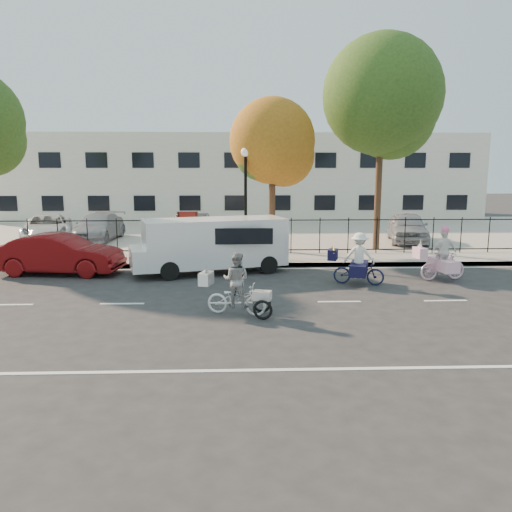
{
  "coord_description": "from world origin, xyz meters",
  "views": [
    {
      "loc": [
        0.2,
        -13.34,
        3.65
      ],
      "look_at": [
        0.72,
        1.2,
        1.1
      ],
      "focal_mm": 35.0,
      "sensor_mm": 36.0,
      "label": 1
    }
  ],
  "objects_px": {
    "zebra_trike": "(237,291)",
    "lot_car_b": "(47,228)",
    "lot_car_d": "(408,227)",
    "lamppost": "(246,182)",
    "lot_car_a": "(98,227)",
    "unicorn_bike": "(442,260)",
    "red_sedan": "(60,254)",
    "bull_bike": "(358,264)",
    "lot_car_c": "(191,228)",
    "white_van": "(212,243)"
  },
  "relations": [
    {
      "from": "bull_bike",
      "to": "lot_car_a",
      "type": "xyz_separation_m",
      "value": [
        -10.75,
        9.32,
        0.14
      ]
    },
    {
      "from": "unicorn_bike",
      "to": "lot_car_c",
      "type": "relative_size",
      "value": 0.44
    },
    {
      "from": "lamppost",
      "to": "red_sedan",
      "type": "xyz_separation_m",
      "value": [
        -6.54,
        -2.75,
        -2.4
      ]
    },
    {
      "from": "bull_bike",
      "to": "lot_car_a",
      "type": "relative_size",
      "value": 0.41
    },
    {
      "from": "lot_car_a",
      "to": "zebra_trike",
      "type": "bearing_deg",
      "value": -57.75
    },
    {
      "from": "lot_car_a",
      "to": "lamppost",
      "type": "bearing_deg",
      "value": -29.11
    },
    {
      "from": "lot_car_b",
      "to": "white_van",
      "type": "bearing_deg",
      "value": -56.56
    },
    {
      "from": "lamppost",
      "to": "lot_car_b",
      "type": "relative_size",
      "value": 0.91
    },
    {
      "from": "lot_car_b",
      "to": "lot_car_c",
      "type": "distance_m",
      "value": 7.0
    },
    {
      "from": "lot_car_b",
      "to": "lot_car_d",
      "type": "bearing_deg",
      "value": -19.43
    },
    {
      "from": "white_van",
      "to": "lot_car_c",
      "type": "xyz_separation_m",
      "value": [
        -1.34,
        6.33,
        -0.22
      ]
    },
    {
      "from": "unicorn_bike",
      "to": "lot_car_b",
      "type": "bearing_deg",
      "value": 53.65
    },
    {
      "from": "lot_car_a",
      "to": "lot_car_b",
      "type": "bearing_deg",
      "value": -167.29
    },
    {
      "from": "zebra_trike",
      "to": "lot_car_a",
      "type": "xyz_separation_m",
      "value": [
        -6.89,
        12.52,
        0.19
      ]
    },
    {
      "from": "red_sedan",
      "to": "lot_car_d",
      "type": "xyz_separation_m",
      "value": [
        14.41,
        6.24,
        0.16
      ]
    },
    {
      "from": "unicorn_bike",
      "to": "lot_car_d",
      "type": "bearing_deg",
      "value": -19.14
    },
    {
      "from": "lamppost",
      "to": "white_van",
      "type": "bearing_deg",
      "value": -115.29
    },
    {
      "from": "bull_bike",
      "to": "red_sedan",
      "type": "distance_m",
      "value": 10.24
    },
    {
      "from": "red_sedan",
      "to": "lot_car_d",
      "type": "height_order",
      "value": "lot_car_d"
    },
    {
      "from": "lamppost",
      "to": "lot_car_b",
      "type": "bearing_deg",
      "value": 156.07
    },
    {
      "from": "white_van",
      "to": "lamppost",
      "type": "bearing_deg",
      "value": 48.76
    },
    {
      "from": "lamppost",
      "to": "red_sedan",
      "type": "bearing_deg",
      "value": -157.2
    },
    {
      "from": "zebra_trike",
      "to": "lot_car_c",
      "type": "bearing_deg",
      "value": 26.79
    },
    {
      "from": "lot_car_d",
      "to": "lamppost",
      "type": "bearing_deg",
      "value": -143.55
    },
    {
      "from": "lot_car_a",
      "to": "bull_bike",
      "type": "bearing_deg",
      "value": -37.49
    },
    {
      "from": "bull_bike",
      "to": "lot_car_a",
      "type": "distance_m",
      "value": 14.23
    },
    {
      "from": "zebra_trike",
      "to": "lot_car_b",
      "type": "distance_m",
      "value": 15.24
    },
    {
      "from": "lot_car_a",
      "to": "lot_car_d",
      "type": "xyz_separation_m",
      "value": [
        15.11,
        -1.13,
        0.07
      ]
    },
    {
      "from": "lot_car_a",
      "to": "lot_car_c",
      "type": "distance_m",
      "value": 4.76
    },
    {
      "from": "lamppost",
      "to": "unicorn_bike",
      "type": "xyz_separation_m",
      "value": [
        6.44,
        -4.18,
        -2.44
      ]
    },
    {
      "from": "unicorn_bike",
      "to": "lot_car_b",
      "type": "height_order",
      "value": "unicorn_bike"
    },
    {
      "from": "bull_bike",
      "to": "lot_car_c",
      "type": "xyz_separation_m",
      "value": [
        -6.09,
        8.39,
        0.17
      ]
    },
    {
      "from": "lot_car_d",
      "to": "lot_car_b",
      "type": "bearing_deg",
      "value": -169.95
    },
    {
      "from": "lamppost",
      "to": "zebra_trike",
      "type": "bearing_deg",
      "value": -92.56
    },
    {
      "from": "red_sedan",
      "to": "lot_car_d",
      "type": "distance_m",
      "value": 15.7
    },
    {
      "from": "lamppost",
      "to": "bull_bike",
      "type": "height_order",
      "value": "lamppost"
    },
    {
      "from": "red_sedan",
      "to": "lot_car_d",
      "type": "relative_size",
      "value": 1.02
    },
    {
      "from": "red_sedan",
      "to": "lot_car_b",
      "type": "xyz_separation_m",
      "value": [
        -3.02,
        6.99,
        0.1
      ]
    },
    {
      "from": "lamppost",
      "to": "unicorn_bike",
      "type": "height_order",
      "value": "lamppost"
    },
    {
      "from": "lamppost",
      "to": "lot_car_a",
      "type": "xyz_separation_m",
      "value": [
        -7.25,
        4.62,
        -2.31
      ]
    },
    {
      "from": "lot_car_b",
      "to": "lot_car_a",
      "type": "bearing_deg",
      "value": -7.67
    },
    {
      "from": "white_van",
      "to": "lot_car_c",
      "type": "bearing_deg",
      "value": 85.98
    },
    {
      "from": "bull_bike",
      "to": "unicorn_bike",
      "type": "bearing_deg",
      "value": -62.07
    },
    {
      "from": "zebra_trike",
      "to": "unicorn_bike",
      "type": "bearing_deg",
      "value": -45.39
    },
    {
      "from": "lamppost",
      "to": "lot_car_c",
      "type": "relative_size",
      "value": 1.04
    },
    {
      "from": "bull_bike",
      "to": "white_van",
      "type": "xyz_separation_m",
      "value": [
        -4.75,
        2.06,
        0.39
      ]
    },
    {
      "from": "zebra_trike",
      "to": "lot_car_c",
      "type": "distance_m",
      "value": 11.8
    },
    {
      "from": "lot_car_d",
      "to": "red_sedan",
      "type": "bearing_deg",
      "value": -144.07
    },
    {
      "from": "red_sedan",
      "to": "lot_car_d",
      "type": "bearing_deg",
      "value": -60.05
    },
    {
      "from": "unicorn_bike",
      "to": "bull_bike",
      "type": "distance_m",
      "value": 2.98
    }
  ]
}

